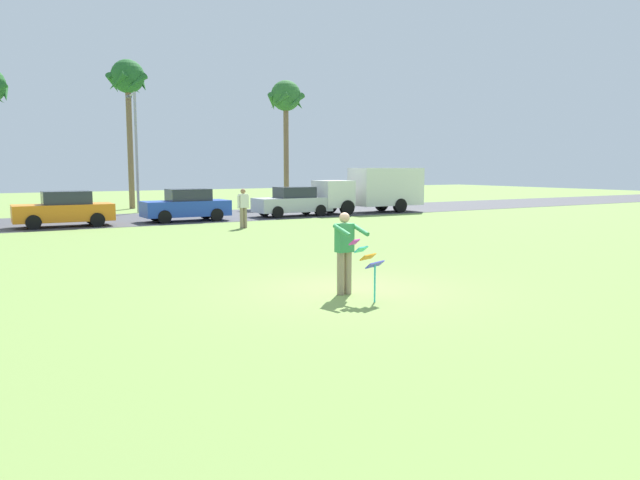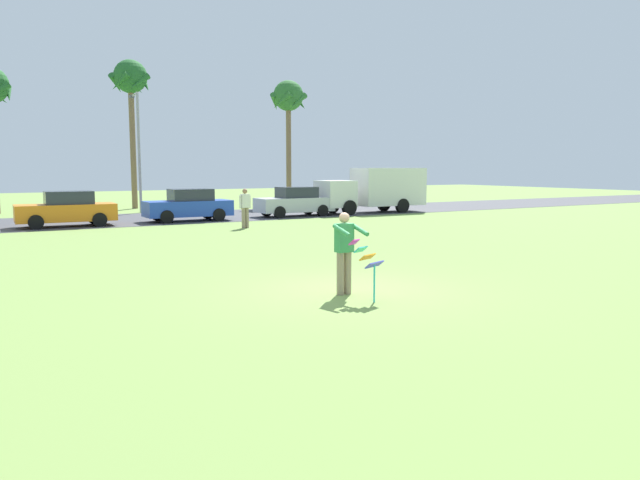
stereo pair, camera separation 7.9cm
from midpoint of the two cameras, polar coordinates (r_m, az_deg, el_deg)
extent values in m
plane|color=olive|center=(13.29, 3.12, -4.72)|extent=(120.00, 120.00, 0.00)
cube|color=#424247|center=(32.58, -17.46, 1.85)|extent=(120.00, 8.00, 0.01)
cylinder|color=gray|center=(12.81, 2.78, -3.10)|extent=(0.16, 0.16, 0.90)
cylinder|color=gray|center=(12.71, 2.11, -3.17)|extent=(0.16, 0.16, 0.90)
cube|color=#338C4C|center=(12.65, 2.46, 0.21)|extent=(0.36, 0.22, 0.60)
sphere|color=tan|center=(12.61, 2.47, 2.10)|extent=(0.22, 0.22, 0.22)
cylinder|color=#338C4C|center=(12.55, 3.92, 0.98)|extent=(0.10, 0.58, 0.24)
cylinder|color=#338C4C|center=(12.31, 2.24, 0.88)|extent=(0.10, 0.58, 0.24)
cube|color=#D83399|center=(12.19, 3.41, -0.19)|extent=(0.26, 0.21, 0.12)
cube|color=#33BFBF|center=(12.12, 4.04, -0.89)|extent=(0.35, 0.25, 0.12)
cube|color=orange|center=(12.05, 4.68, -1.59)|extent=(0.44, 0.29, 0.12)
cube|color=#4C4CCC|center=(11.98, 5.33, -2.31)|extent=(0.53, 0.32, 0.12)
cylinder|color=#33BFBF|center=(12.05, 5.31, -4.09)|extent=(0.04, 0.04, 0.76)
cube|color=orange|center=(29.60, -22.67, 2.40)|extent=(4.24, 1.81, 0.76)
cube|color=#282D38|center=(29.58, -22.44, 3.68)|extent=(2.05, 1.45, 0.60)
cylinder|color=black|center=(28.71, -25.04, 1.52)|extent=(0.65, 0.24, 0.64)
cylinder|color=black|center=(30.32, -25.25, 1.76)|extent=(0.65, 0.24, 0.64)
cylinder|color=black|center=(28.99, -19.91, 1.80)|extent=(0.65, 0.24, 0.64)
cylinder|color=black|center=(30.58, -20.38, 2.02)|extent=(0.65, 0.24, 0.64)
cube|color=#2347B7|center=(30.85, -12.21, 2.93)|extent=(4.22, 1.74, 0.76)
cube|color=#282D38|center=(30.86, -11.98, 4.16)|extent=(2.03, 1.41, 0.60)
cylinder|color=black|center=(29.74, -14.12, 2.12)|extent=(0.64, 0.23, 0.64)
cylinder|color=black|center=(31.29, -14.92, 2.32)|extent=(0.64, 0.23, 0.64)
cylinder|color=black|center=(30.54, -9.41, 2.35)|extent=(0.64, 0.23, 0.64)
cylinder|color=black|center=(32.05, -10.42, 2.54)|extent=(0.64, 0.23, 0.64)
cube|color=silver|center=(33.19, -2.35, 3.34)|extent=(4.21, 1.73, 0.76)
cube|color=#282D38|center=(33.23, -2.13, 4.48)|extent=(2.03, 1.41, 0.60)
cylinder|color=black|center=(31.91, -3.75, 2.62)|extent=(0.64, 0.22, 0.64)
cylinder|color=black|center=(33.36, -4.98, 2.79)|extent=(0.64, 0.22, 0.64)
cylinder|color=black|center=(33.13, 0.30, 2.79)|extent=(0.64, 0.22, 0.64)
cylinder|color=black|center=(34.54, -1.05, 2.95)|extent=(0.64, 0.22, 0.64)
cube|color=silver|center=(34.50, 1.51, 4.36)|extent=(1.81, 1.91, 1.50)
cube|color=silver|center=(36.54, 6.49, 5.00)|extent=(4.21, 2.03, 2.20)
cylinder|color=black|center=(33.94, 2.82, 3.04)|extent=(0.84, 0.29, 0.84)
cylinder|color=black|center=(35.50, 1.22, 3.22)|extent=(0.84, 0.29, 0.84)
cylinder|color=black|center=(36.08, 7.79, 3.21)|extent=(0.84, 0.29, 0.84)
cylinder|color=black|center=(37.55, 6.07, 3.38)|extent=(0.84, 0.29, 0.84)
cone|color=#236028|center=(39.82, -27.15, 12.10)|extent=(0.44, 1.56, 1.28)
cylinder|color=brown|center=(41.25, -17.11, 8.53)|extent=(0.36, 0.36, 8.19)
sphere|color=#236028|center=(41.62, -17.32, 14.45)|extent=(2.10, 2.10, 2.10)
cone|color=#236028|center=(41.79, -15.99, 13.84)|extent=(0.44, 1.56, 1.28)
cone|color=#236028|center=(42.50, -17.19, 13.68)|extent=(1.62, 0.90, 1.28)
cone|color=#236028|center=(41.93, -18.53, 13.73)|extent=(1.27, 1.52, 1.28)
cone|color=#236028|center=(40.85, -18.20, 13.93)|extent=(1.27, 1.52, 1.28)
cone|color=#236028|center=(40.76, -16.59, 14.01)|extent=(1.62, 0.90, 1.28)
cylinder|color=brown|center=(43.15, -2.91, 8.22)|extent=(0.36, 0.36, 7.42)
sphere|color=#2D6B2D|center=(43.42, -2.94, 13.38)|extent=(2.10, 2.10, 2.10)
cone|color=#2D6B2D|center=(43.82, -1.80, 12.73)|extent=(0.44, 1.56, 1.28)
cone|color=#2D6B2D|center=(44.31, -3.14, 12.66)|extent=(1.62, 0.90, 1.28)
cone|color=#2D6B2D|center=(43.53, -4.20, 12.76)|extent=(1.27, 1.52, 1.28)
cone|color=#2D6B2D|center=(42.53, -3.52, 12.90)|extent=(1.27, 1.52, 1.28)
cone|color=#2D6B2D|center=(42.72, -2.00, 12.88)|extent=(1.62, 0.90, 1.28)
cylinder|color=#9E9EA3|center=(37.39, -16.55, 7.84)|extent=(0.16, 0.16, 7.00)
cylinder|color=#9E9EA3|center=(38.30, -16.99, 12.90)|extent=(0.10, 1.40, 0.10)
cube|color=#4C4C51|center=(38.92, -17.21, 12.73)|extent=(0.24, 0.44, 0.16)
cylinder|color=gray|center=(26.96, -6.78, 2.09)|extent=(0.16, 0.16, 0.90)
cylinder|color=gray|center=(26.87, -7.11, 2.07)|extent=(0.16, 0.16, 0.90)
cube|color=silver|center=(26.87, -6.97, 3.67)|extent=(0.38, 0.26, 0.60)
sphere|color=#9E7051|center=(26.85, -6.98, 4.57)|extent=(0.22, 0.22, 0.22)
cylinder|color=silver|center=(26.99, -6.53, 3.62)|extent=(0.09, 0.09, 0.58)
cylinder|color=silver|center=(26.75, -7.41, 3.58)|extent=(0.09, 0.09, 0.58)
camera|label=1|loc=(0.04, -89.83, 0.02)|focal=34.09mm
camera|label=2|loc=(0.04, 90.17, -0.02)|focal=34.09mm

